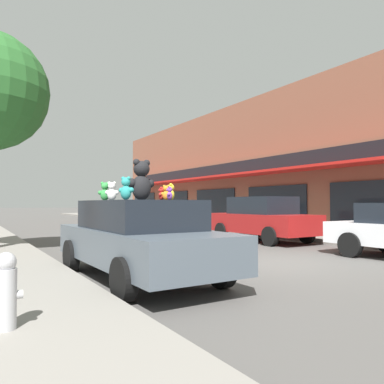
{
  "coord_description": "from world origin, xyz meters",
  "views": [
    {
      "loc": [
        -6.45,
        -6.88,
        1.46
      ],
      "look_at": [
        -1.89,
        0.57,
        1.73
      ],
      "focal_mm": 35.0,
      "sensor_mm": 36.0,
      "label": 1
    }
  ],
  "objects_px": {
    "teddy_bear_orange": "(166,193)",
    "teddy_bear_white": "(112,191)",
    "parked_car_far_center": "(262,219)",
    "plush_art_car": "(138,237)",
    "teddy_bear_red": "(161,194)",
    "teddy_bear_teal": "(126,189)",
    "teddy_bear_purple": "(170,193)",
    "teddy_bear_brown": "(141,195)",
    "teddy_bear_giant": "(141,181)",
    "teddy_bear_green": "(105,191)",
    "fire_hydrant": "(5,291)",
    "teddy_bear_yellow": "(171,192)",
    "parked_car_far_right": "(173,216)"
  },
  "relations": [
    {
      "from": "teddy_bear_teal",
      "to": "fire_hydrant",
      "type": "height_order",
      "value": "teddy_bear_teal"
    },
    {
      "from": "teddy_bear_green",
      "to": "parked_car_far_center",
      "type": "bearing_deg",
      "value": -139.15
    },
    {
      "from": "teddy_bear_white",
      "to": "parked_car_far_center",
      "type": "bearing_deg",
      "value": -121.39
    },
    {
      "from": "teddy_bear_purple",
      "to": "teddy_bear_orange",
      "type": "bearing_deg",
      "value": -158.42
    },
    {
      "from": "teddy_bear_green",
      "to": "teddy_bear_orange",
      "type": "relative_size",
      "value": 1.45
    },
    {
      "from": "teddy_bear_orange",
      "to": "teddy_bear_teal",
      "type": "height_order",
      "value": "teddy_bear_teal"
    },
    {
      "from": "teddy_bear_white",
      "to": "parked_car_far_center",
      "type": "distance_m",
      "value": 8.35
    },
    {
      "from": "teddy_bear_giant",
      "to": "parked_car_far_right",
      "type": "distance_m",
      "value": 13.05
    },
    {
      "from": "teddy_bear_purple",
      "to": "parked_car_far_center",
      "type": "bearing_deg",
      "value": 159.98
    },
    {
      "from": "teddy_bear_purple",
      "to": "fire_hydrant",
      "type": "relative_size",
      "value": 0.29
    },
    {
      "from": "teddy_bear_teal",
      "to": "parked_car_far_center",
      "type": "distance_m",
      "value": 9.16
    },
    {
      "from": "teddy_bear_white",
      "to": "teddy_bear_giant",
      "type": "bearing_deg",
      "value": -160.32
    },
    {
      "from": "teddy_bear_green",
      "to": "teddy_bear_giant",
      "type": "bearing_deg",
      "value": 152.31
    },
    {
      "from": "plush_art_car",
      "to": "teddy_bear_red",
      "type": "bearing_deg",
      "value": -78.71
    },
    {
      "from": "teddy_bear_brown",
      "to": "parked_car_far_center",
      "type": "height_order",
      "value": "teddy_bear_brown"
    },
    {
      "from": "parked_car_far_right",
      "to": "parked_car_far_center",
      "type": "bearing_deg",
      "value": -90.0
    },
    {
      "from": "teddy_bear_giant",
      "to": "teddy_bear_green",
      "type": "bearing_deg",
      "value": -50.15
    },
    {
      "from": "plush_art_car",
      "to": "teddy_bear_orange",
      "type": "height_order",
      "value": "teddy_bear_orange"
    },
    {
      "from": "plush_art_car",
      "to": "teddy_bear_giant",
      "type": "relative_size",
      "value": 5.77
    },
    {
      "from": "teddy_bear_giant",
      "to": "teddy_bear_teal",
      "type": "bearing_deg",
      "value": 49.12
    },
    {
      "from": "teddy_bear_orange",
      "to": "teddy_bear_teal",
      "type": "distance_m",
      "value": 0.77
    },
    {
      "from": "teddy_bear_red",
      "to": "teddy_bear_yellow",
      "type": "bearing_deg",
      "value": 107.07
    },
    {
      "from": "plush_art_car",
      "to": "teddy_bear_white",
      "type": "height_order",
      "value": "teddy_bear_white"
    },
    {
      "from": "teddy_bear_yellow",
      "to": "fire_hydrant",
      "type": "xyz_separation_m",
      "value": [
        -2.83,
        -1.68,
        -1.1
      ]
    },
    {
      "from": "teddy_bear_yellow",
      "to": "teddy_bear_teal",
      "type": "height_order",
      "value": "teddy_bear_teal"
    },
    {
      "from": "teddy_bear_green",
      "to": "teddy_bear_orange",
      "type": "bearing_deg",
      "value": 124.98
    },
    {
      "from": "teddy_bear_green",
      "to": "fire_hydrant",
      "type": "height_order",
      "value": "teddy_bear_green"
    },
    {
      "from": "teddy_bear_orange",
      "to": "teddy_bear_purple",
      "type": "xyz_separation_m",
      "value": [
        -0.04,
        -0.21,
        -0.02
      ]
    },
    {
      "from": "teddy_bear_white",
      "to": "parked_car_far_center",
      "type": "relative_size",
      "value": 0.08
    },
    {
      "from": "teddy_bear_purple",
      "to": "parked_car_far_right",
      "type": "relative_size",
      "value": 0.05
    },
    {
      "from": "teddy_bear_giant",
      "to": "parked_car_far_right",
      "type": "height_order",
      "value": "teddy_bear_giant"
    },
    {
      "from": "teddy_bear_yellow",
      "to": "teddy_bear_purple",
      "type": "relative_size",
      "value": 1.32
    },
    {
      "from": "plush_art_car",
      "to": "teddy_bear_brown",
      "type": "bearing_deg",
      "value": 62.61
    },
    {
      "from": "teddy_bear_green",
      "to": "teddy_bear_purple",
      "type": "relative_size",
      "value": 1.67
    },
    {
      "from": "teddy_bear_orange",
      "to": "teddy_bear_white",
      "type": "bearing_deg",
      "value": -17.07
    },
    {
      "from": "parked_car_far_center",
      "to": "plush_art_car",
      "type": "bearing_deg",
      "value": -148.91
    },
    {
      "from": "teddy_bear_purple",
      "to": "teddy_bear_yellow",
      "type": "bearing_deg",
      "value": -179.24
    },
    {
      "from": "teddy_bear_orange",
      "to": "parked_car_far_center",
      "type": "relative_size",
      "value": 0.06
    },
    {
      "from": "teddy_bear_green",
      "to": "teddy_bear_red",
      "type": "height_order",
      "value": "teddy_bear_green"
    },
    {
      "from": "plush_art_car",
      "to": "teddy_bear_purple",
      "type": "distance_m",
      "value": 1.36
    },
    {
      "from": "parked_car_far_right",
      "to": "teddy_bear_giant",
      "type": "bearing_deg",
      "value": -121.48
    },
    {
      "from": "teddy_bear_giant",
      "to": "teddy_bear_purple",
      "type": "relative_size",
      "value": 3.6
    },
    {
      "from": "plush_art_car",
      "to": "teddy_bear_yellow",
      "type": "relative_size",
      "value": 15.74
    },
    {
      "from": "teddy_bear_orange",
      "to": "teddy_bear_teal",
      "type": "bearing_deg",
      "value": 50.54
    },
    {
      "from": "plush_art_car",
      "to": "fire_hydrant",
      "type": "distance_m",
      "value": 3.51
    },
    {
      "from": "teddy_bear_orange",
      "to": "parked_car_far_center",
      "type": "height_order",
      "value": "teddy_bear_orange"
    },
    {
      "from": "teddy_bear_orange",
      "to": "teddy_bear_white",
      "type": "distance_m",
      "value": 1.34
    },
    {
      "from": "teddy_bear_brown",
      "to": "fire_hydrant",
      "type": "bearing_deg",
      "value": 116.33
    },
    {
      "from": "parked_car_far_center",
      "to": "parked_car_far_right",
      "type": "bearing_deg",
      "value": 90.0
    },
    {
      "from": "teddy_bear_brown",
      "to": "teddy_bear_teal",
      "type": "height_order",
      "value": "teddy_bear_teal"
    }
  ]
}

